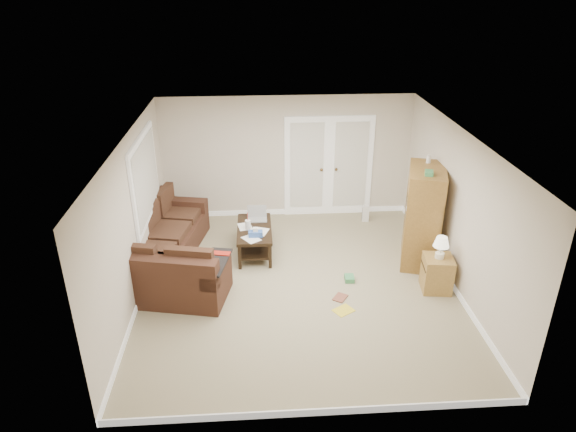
{
  "coord_description": "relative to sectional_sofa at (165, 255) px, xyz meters",
  "views": [
    {
      "loc": [
        -0.63,
        -7.06,
        4.63
      ],
      "look_at": [
        -0.14,
        0.32,
        1.1
      ],
      "focal_mm": 32.0,
      "sensor_mm": 36.0,
      "label": 1
    }
  ],
  "objects": [
    {
      "name": "sectional_sofa",
      "position": [
        0.0,
        0.0,
        0.0
      ],
      "size": [
        2.03,
        3.15,
        0.87
      ],
      "rotation": [
        0.0,
        0.0,
        -0.21
      ],
      "color": "#412519",
      "rests_on": "floor"
    },
    {
      "name": "french_doors",
      "position": [
        3.04,
        2.17,
        0.69
      ],
      "size": [
        1.8,
        0.05,
        2.13
      ],
      "color": "white",
      "rests_on": "floor"
    },
    {
      "name": "coffee_table",
      "position": [
        1.5,
        0.61,
        -0.07
      ],
      "size": [
        0.61,
        1.22,
        0.83
      ],
      "rotation": [
        0.0,
        0.0,
        -0.0
      ],
      "color": "black",
      "rests_on": "floor"
    },
    {
      "name": "floor_magazine",
      "position": [
        2.82,
        -1.29,
        -0.34
      ],
      "size": [
        0.37,
        0.35,
        0.01
      ],
      "primitive_type": "cube",
      "rotation": [
        0.0,
        0.0,
        0.56
      ],
      "color": "yellow",
      "rests_on": "floor"
    },
    {
      "name": "wall_front",
      "position": [
        2.19,
        -3.29,
        0.91
      ],
      "size": [
        5.0,
        0.02,
        2.5
      ],
      "primitive_type": "cube",
      "color": "beige",
      "rests_on": "floor"
    },
    {
      "name": "space_heater",
      "position": [
        3.78,
        1.75,
        -0.18
      ],
      "size": [
        0.15,
        0.13,
        0.33
      ],
      "primitive_type": "cube",
      "rotation": [
        0.0,
        0.0,
        -0.19
      ],
      "color": "white",
      "rests_on": "floor"
    },
    {
      "name": "window_left",
      "position": [
        -0.27,
        0.46,
        1.21
      ],
      "size": [
        0.05,
        1.92,
        1.42
      ],
      "color": "white",
      "rests_on": "wall_left"
    },
    {
      "name": "wall_right",
      "position": [
        4.69,
        -0.54,
        0.91
      ],
      "size": [
        0.02,
        5.5,
        2.5
      ],
      "primitive_type": "cube",
      "color": "beige",
      "rests_on": "floor"
    },
    {
      "name": "wall_back",
      "position": [
        2.19,
        2.21,
        0.91
      ],
      "size": [
        5.0,
        0.02,
        2.5
      ],
      "primitive_type": "cube",
      "color": "beige",
      "rests_on": "floor"
    },
    {
      "name": "baseboards",
      "position": [
        2.19,
        -0.54,
        -0.29
      ],
      "size": [
        5.0,
        5.5,
        0.1
      ],
      "primitive_type": null,
      "color": "white",
      "rests_on": "floor"
    },
    {
      "name": "tv_armoire",
      "position": [
        4.39,
        0.15,
        0.52
      ],
      "size": [
        0.87,
        1.19,
        1.83
      ],
      "rotation": [
        0.0,
        0.0,
        -0.29
      ],
      "color": "olive",
      "rests_on": "floor"
    },
    {
      "name": "floor_greenbox",
      "position": [
        3.05,
        -0.47,
        -0.3
      ],
      "size": [
        0.16,
        0.21,
        0.08
      ],
      "primitive_type": "cube",
      "rotation": [
        0.0,
        0.0,
        -0.05
      ],
      "color": "#3F8B51",
      "rests_on": "floor"
    },
    {
      "name": "floor_book",
      "position": [
        2.75,
        -0.91,
        -0.33
      ],
      "size": [
        0.28,
        0.3,
        0.02
      ],
      "primitive_type": "imported",
      "rotation": [
        0.0,
        0.0,
        -0.59
      ],
      "color": "brown",
      "rests_on": "floor"
    },
    {
      "name": "ceiling",
      "position": [
        2.19,
        -0.54,
        2.16
      ],
      "size": [
        5.0,
        5.5,
        0.02
      ],
      "primitive_type": "cube",
      "color": "white",
      "rests_on": "wall_back"
    },
    {
      "name": "side_cabinet",
      "position": [
        4.39,
        -0.81,
        -0.0
      ],
      "size": [
        0.5,
        0.5,
        0.95
      ],
      "rotation": [
        0.0,
        0.0,
        -0.13
      ],
      "color": "#A57D3C",
      "rests_on": "floor"
    },
    {
      "name": "floor",
      "position": [
        2.19,
        -0.54,
        -0.34
      ],
      "size": [
        5.5,
        5.5,
        0.0
      ],
      "primitive_type": "plane",
      "color": "tan",
      "rests_on": "ground"
    },
    {
      "name": "wall_left",
      "position": [
        -0.31,
        -0.54,
        0.91
      ],
      "size": [
        0.02,
        5.5,
        2.5
      ],
      "primitive_type": "cube",
      "color": "beige",
      "rests_on": "floor"
    }
  ]
}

